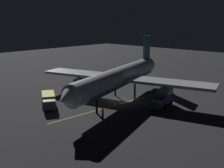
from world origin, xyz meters
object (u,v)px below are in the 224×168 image
catering_truck (162,100)px  traffic_cone_near_left (140,113)px  airliner (121,77)px  ground_crew_worker (103,113)px  traffic_cone_near_right (118,103)px  traffic_cone_far (145,111)px  traffic_cone_under_wing (110,121)px  baggage_truck (49,100)px

catering_truck → traffic_cone_near_left: (0.45, 5.49, -1.06)m
airliner → ground_crew_worker: (-4.65, 9.53, -3.45)m
catering_truck → traffic_cone_near_right: size_ratio=11.31×
airliner → traffic_cone_near_right: bearing=120.6°
airliner → traffic_cone_far: size_ratio=65.19×
airliner → traffic_cone_near_left: size_ratio=65.19×
airliner → catering_truck: size_ratio=5.77×
airliner → traffic_cone_near_right: 5.09m
airliner → traffic_cone_near_left: airliner is taller
traffic_cone_under_wing → catering_truck: bearing=-97.2°
catering_truck → ground_crew_worker: (3.51, 11.01, -0.43)m
airliner → catering_truck: bearing=-169.8°
baggage_truck → ground_crew_worker: baggage_truck is taller
traffic_cone_near_right → traffic_cone_far: 6.26m
airliner → traffic_cone_near_right: airliner is taller
traffic_cone_near_left → traffic_cone_far: same height
airliner → traffic_cone_near_right: (-1.54, 2.60, -4.09)m
baggage_truck → traffic_cone_near_left: bearing=-150.8°
traffic_cone_far → baggage_truck: bearing=32.3°
ground_crew_worker → traffic_cone_near_right: ground_crew_worker is taller
airliner → catering_truck: (-8.16, -1.47, -3.03)m
baggage_truck → ground_crew_worker: 11.15m
airliner → traffic_cone_far: 9.28m
airliner → traffic_cone_under_wing: (-6.71, 9.98, -4.09)m
traffic_cone_near_left → traffic_cone_near_right: same height
baggage_truck → ground_crew_worker: size_ratio=3.77×
catering_truck → traffic_cone_near_left: size_ratio=11.31×
traffic_cone_under_wing → traffic_cone_far: (-1.08, -7.02, 0.00)m
traffic_cone_near_right → ground_crew_worker: bearing=114.2°
traffic_cone_under_wing → traffic_cone_far: size_ratio=1.00×
airliner → baggage_truck: size_ratio=5.47×
airliner → traffic_cone_under_wing: bearing=123.9°
airliner → ground_crew_worker: airliner is taller
baggage_truck → traffic_cone_far: 16.64m
airliner → traffic_cone_far: airliner is taller
airliner → traffic_cone_near_right: size_ratio=65.19×
baggage_truck → catering_truck: (-14.42, -13.30, 0.12)m
ground_crew_worker → traffic_cone_far: bearing=-115.5°
ground_crew_worker → traffic_cone_far: size_ratio=3.16×
traffic_cone_near_right → traffic_cone_under_wing: size_ratio=1.00×
traffic_cone_near_left → airliner: bearing=-27.5°
catering_truck → baggage_truck: bearing=42.7°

